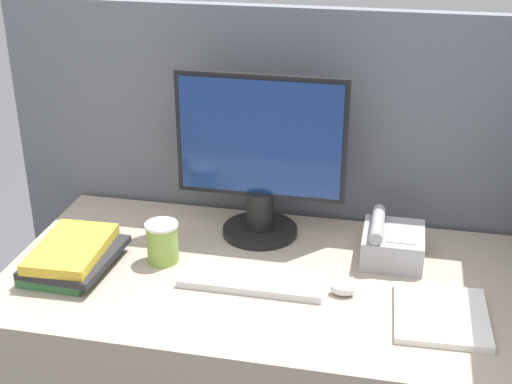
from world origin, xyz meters
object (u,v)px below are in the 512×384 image
Objects in this scene: coffee_cup at (162,242)px; desk_telephone at (392,243)px; monitor at (260,163)px; mouse at (343,289)px; book_stack at (72,256)px; keyboard at (253,279)px.

coffee_cup is 0.63m from desk_telephone.
desk_telephone is at bearing -10.52° from monitor.
coffee_cup is at bearing -166.81° from desk_telephone.
monitor is at bearing 133.96° from mouse.
monitor is 0.35m from coffee_cup.
coffee_cup is (-0.23, -0.21, -0.17)m from monitor.
book_stack is 0.87m from desk_telephone.
monitor reaches higher than keyboard.
mouse reaches higher than keyboard.
keyboard is 0.24m from mouse.
mouse is (0.27, -0.28, -0.21)m from monitor.
book_stack reaches higher than mouse.
monitor is 0.58m from book_stack.
desk_telephone is at bearing 62.31° from mouse.
keyboard is 1.34× the size of book_stack.
coffee_cup reaches higher than mouse.
monitor is 1.74× the size of book_stack.
keyboard is 0.40m from desk_telephone.
desk_telephone reaches higher than mouse.
coffee_cup is at bearing 21.23° from book_stack.
book_stack is 1.50× the size of desk_telephone.
book_stack is at bearing -176.58° from keyboard.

